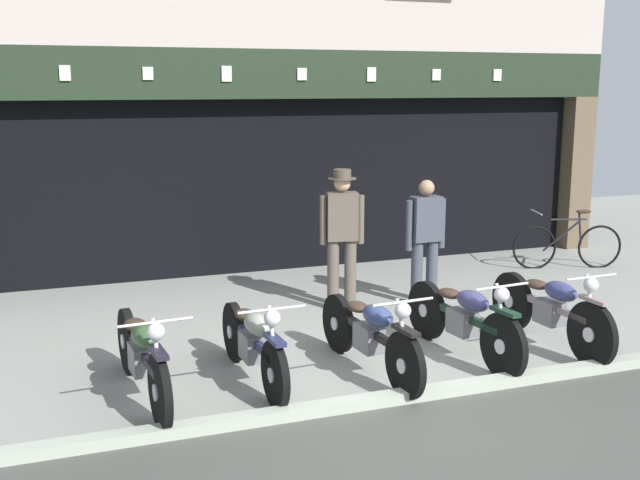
{
  "coord_description": "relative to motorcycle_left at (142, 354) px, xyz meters",
  "views": [
    {
      "loc": [
        -3.12,
        -5.81,
        2.81
      ],
      "look_at": [
        -0.02,
        2.66,
        0.99
      ],
      "focal_mm": 43.4,
      "sensor_mm": 36.0,
      "label": 1
    }
  ],
  "objects": [
    {
      "name": "shopkeeper_center",
      "position": [
        3.84,
        1.92,
        0.47
      ],
      "size": [
        0.56,
        0.25,
        1.62
      ],
      "rotation": [
        0.0,
        0.0,
        3.16
      ],
      "color": "#3D424C",
      "rests_on": "ground"
    },
    {
      "name": "motorcycle_center_right",
      "position": [
        3.27,
        -0.04,
        0.0
      ],
      "size": [
        0.62,
        2.0,
        0.93
      ],
      "rotation": [
        0.0,
        0.0,
        3.23
      ],
      "color": "black",
      "rests_on": "ground"
    },
    {
      "name": "motorcycle_center",
      "position": [
        2.18,
        -0.13,
        -0.01
      ],
      "size": [
        0.62,
        2.01,
        0.9
      ],
      "rotation": [
        0.0,
        0.0,
        3.22
      ],
      "color": "black",
      "rests_on": "ground"
    },
    {
      "name": "salesman_left",
      "position": [
        2.75,
        2.07,
        0.57
      ],
      "size": [
        0.55,
        0.35,
        1.78
      ],
      "rotation": [
        0.0,
        0.0,
        2.92
      ],
      "color": "brown",
      "rests_on": "ground"
    },
    {
      "name": "shop_facade",
      "position": [
        2.35,
        6.05,
        1.34
      ],
      "size": [
        11.96,
        4.42,
        6.6
      ],
      "color": "black",
      "rests_on": "ground"
    },
    {
      "name": "ground",
      "position": [
        2.35,
        -1.93,
        -0.47
      ],
      "size": [
        23.66,
        22.0,
        0.18
      ],
      "color": "gray"
    },
    {
      "name": "motorcycle_center_left",
      "position": [
        1.04,
        0.03,
        -0.01
      ],
      "size": [
        0.62,
        1.91,
        0.9
      ],
      "rotation": [
        0.0,
        0.0,
        3.18
      ],
      "color": "black",
      "rests_on": "ground"
    },
    {
      "name": "advert_board_near",
      "position": [
        4.81,
        4.46,
        1.38
      ],
      "size": [
        0.68,
        0.03,
        1.11
      ],
      "color": "silver"
    },
    {
      "name": "motorcycle_left",
      "position": [
        0.0,
        0.0,
        0.0
      ],
      "size": [
        0.62,
        2.06,
        0.92
      ],
      "rotation": [
        0.0,
        0.0,
        3.22
      ],
      "color": "black",
      "rests_on": "ground"
    },
    {
      "name": "leaning_bicycle",
      "position": [
        6.86,
        2.93,
        -0.06
      ],
      "size": [
        1.66,
        0.66,
        0.93
      ],
      "rotation": [
        0.0,
        0.0,
        1.28
      ],
      "color": "black",
      "rests_on": "ground"
    },
    {
      "name": "motorcycle_right",
      "position": [
        4.33,
        -0.07,
        0.01
      ],
      "size": [
        0.62,
        2.0,
        0.94
      ],
      "rotation": [
        0.0,
        0.0,
        3.18
      ],
      "color": "black",
      "rests_on": "ground"
    }
  ]
}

